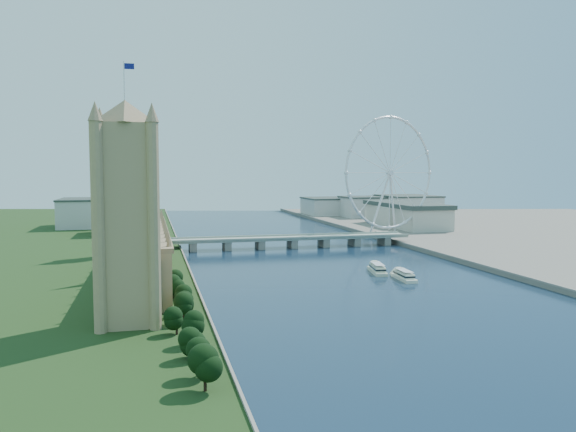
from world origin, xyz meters
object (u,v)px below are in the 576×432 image
object	(u,v)px
london_eye	(390,173)
tour_boat_far	(404,280)
tour_boat_near	(377,273)
victoria_tower	(127,206)

from	to	relation	value
london_eye	tour_boat_far	world-z (taller)	london_eye
london_eye	tour_boat_far	xyz separation A→B (m)	(-88.51, -221.63, -67.52)
london_eye	tour_boat_near	xyz separation A→B (m)	(-95.60, -195.41, -67.52)
tour_boat_near	tour_boat_far	size ratio (longest dim) A/B	1.06
victoria_tower	london_eye	world-z (taller)	london_eye
tour_boat_near	tour_boat_far	xyz separation A→B (m)	(7.09, -26.22, 0.00)
tour_boat_far	tour_boat_near	bearing A→B (deg)	108.54
london_eye	tour_boat_far	distance (m)	248.02
london_eye	tour_boat_far	size ratio (longest dim) A/B	4.07
tour_boat_near	tour_boat_far	distance (m)	27.17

